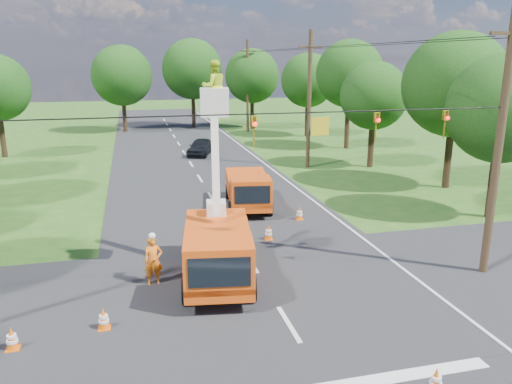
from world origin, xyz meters
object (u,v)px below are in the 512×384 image
object	(u,v)px
traffic_cone_2	(269,232)
tree_right_d	(350,74)
bucket_truck	(217,237)
traffic_cone_1	(436,381)
second_truck	(248,189)
distant_car	(201,147)
traffic_cone_5	(12,339)
tree_right_b	(455,85)
tree_right_a	(502,109)
tree_right_e	(308,80)
pole_right_far	(248,85)
traffic_cone_3	(299,213)
traffic_cone_7	(267,178)
ground_worker	(153,261)
tree_right_c	(374,96)
pole_right_near	(499,141)
traffic_cone_4	(104,319)
tree_far_b	(192,69)
pole_right_mid	(309,99)
tree_far_a	(122,76)
tree_far_c	(252,76)

from	to	relation	value
traffic_cone_2	tree_right_d	world-z (taller)	tree_right_d
bucket_truck	traffic_cone_1	size ratio (longest dim) A/B	11.16
second_truck	distant_car	xyz separation A→B (m)	(-0.35, 16.24, -0.38)
traffic_cone_5	tree_right_b	distance (m)	27.27
traffic_cone_1	bucket_truck	bearing A→B (deg)	117.47
tree_right_a	tree_right_e	distance (m)	29.00
second_truck	traffic_cone_2	distance (m)	5.19
second_truck	pole_right_far	bearing A→B (deg)	85.15
traffic_cone_3	tree_right_b	size ratio (longest dim) A/B	0.07
traffic_cone_1	traffic_cone_2	xyz separation A→B (m)	(-1.09, 11.38, 0.00)
traffic_cone_7	pole_right_far	size ratio (longest dim) A/B	0.07
ground_worker	tree_right_c	bearing A→B (deg)	37.79
bucket_truck	tree_right_b	world-z (taller)	tree_right_b
pole_right_near	tree_right_a	distance (m)	7.82
traffic_cone_4	traffic_cone_5	world-z (taller)	same
pole_right_near	tree_right_a	xyz separation A→B (m)	(5.00, 6.00, 0.46)
traffic_cone_2	pole_right_far	world-z (taller)	pole_right_far
bucket_truck	tree_right_b	distance (m)	20.01
traffic_cone_2	tree_right_a	xyz separation A→B (m)	(12.10, 0.59, 5.20)
pole_right_near	bucket_truck	bearing A→B (deg)	169.89
tree_right_e	distant_car	bearing A→B (deg)	-146.69
pole_right_near	tree_far_b	size ratio (longest dim) A/B	0.97
traffic_cone_5	tree_right_e	bearing A→B (deg)	59.12
traffic_cone_7	traffic_cone_5	bearing A→B (deg)	-125.38
ground_worker	traffic_cone_4	distance (m)	3.33
distant_car	pole_right_near	world-z (taller)	pole_right_near
distant_car	tree_right_c	xyz separation A→B (m)	(11.91, -7.78, 4.60)
pole_right_far	tree_right_c	world-z (taller)	pole_right_far
ground_worker	tree_far_b	size ratio (longest dim) A/B	0.18
pole_right_far	traffic_cone_4	bearing A→B (deg)	-108.92
tree_right_a	tree_right_c	size ratio (longest dim) A/B	1.06
pole_right_mid	traffic_cone_5	bearing A→B (deg)	-127.58
distant_car	tree_right_c	world-z (taller)	tree_right_c
tree_right_d	tree_right_b	bearing A→B (deg)	-89.24
bucket_truck	distant_car	size ratio (longest dim) A/B	1.90
traffic_cone_2	traffic_cone_5	distance (m)	11.57
pole_right_mid	tree_right_e	bearing A→B (deg)	70.54
pole_right_near	tree_right_a	world-z (taller)	pole_right_near
bucket_truck	tree_far_a	bearing A→B (deg)	103.42
traffic_cone_7	tree_right_e	bearing A→B (deg)	63.47
ground_worker	traffic_cone_4	xyz separation A→B (m)	(-1.64, -2.84, -0.56)
bucket_truck	traffic_cone_5	world-z (taller)	bucket_truck
traffic_cone_3	tree_right_d	bearing A→B (deg)	59.94
pole_right_far	tree_right_a	world-z (taller)	pole_right_far
tree_right_c	bucket_truck	bearing A→B (deg)	-130.58
ground_worker	pole_right_near	distance (m)	13.20
traffic_cone_2	tree_right_e	size ratio (longest dim) A/B	0.08
bucket_truck	tree_far_c	size ratio (longest dim) A/B	0.86
bucket_truck	traffic_cone_3	bearing A→B (deg)	57.63
pole_right_near	tree_right_e	bearing A→B (deg)	81.39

